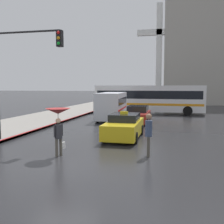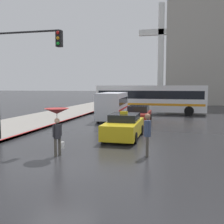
% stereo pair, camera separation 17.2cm
% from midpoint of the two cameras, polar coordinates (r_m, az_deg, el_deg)
% --- Properties ---
extents(ground_plane, '(300.00, 300.00, 0.00)m').
position_cam_midpoint_polar(ground_plane, '(10.31, -10.80, -11.36)').
color(ground_plane, '#262628').
extents(taxi, '(1.91, 4.29, 1.56)m').
position_cam_midpoint_polar(taxi, '(15.22, 2.93, -3.19)').
color(taxi, gold).
rests_on(taxi, ground_plane).
extents(sedan_red, '(1.91, 4.22, 1.38)m').
position_cam_midpoint_polar(sedan_red, '(21.66, 5.97, -0.64)').
color(sedan_red, maroon).
rests_on(sedan_red, ground_plane).
extents(ambulance_van, '(2.31, 5.80, 2.41)m').
position_cam_midpoint_polar(ambulance_van, '(23.62, 0.36, 1.62)').
color(ambulance_van, silver).
rests_on(ambulance_van, ground_plane).
extents(city_bus, '(11.84, 2.92, 3.07)m').
position_cam_midpoint_polar(city_bus, '(29.26, 8.49, 3.06)').
color(city_bus, silver).
rests_on(city_bus, ground_plane).
extents(pedestrian_with_umbrella, '(1.05, 1.05, 2.06)m').
position_cam_midpoint_polar(pedestrian_with_umbrella, '(11.36, -11.46, -1.28)').
color(pedestrian_with_umbrella, '#4C473D').
rests_on(pedestrian_with_umbrella, ground_plane).
extents(pedestrian_man, '(0.34, 0.46, 1.85)m').
position_cam_midpoint_polar(pedestrian_man, '(11.27, 8.14, -4.09)').
color(pedestrian_man, '#4C473D').
rests_on(pedestrian_man, ground_plane).
extents(traffic_light, '(3.82, 0.38, 6.04)m').
position_cam_midpoint_polar(traffic_light, '(14.50, -18.85, 10.07)').
color(traffic_light, black).
rests_on(traffic_light, ground_plane).
extents(building_tower_near, '(13.41, 8.40, 22.09)m').
position_cam_midpoint_polar(building_tower_near, '(48.25, 20.30, 14.90)').
color(building_tower_near, '#A39E93').
rests_on(building_tower_near, ground_plane).
extents(monument_cross, '(7.14, 0.90, 16.22)m').
position_cam_midpoint_polar(monument_cross, '(44.39, 10.72, 13.58)').
color(monument_cross, white).
rests_on(monument_cross, ground_plane).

